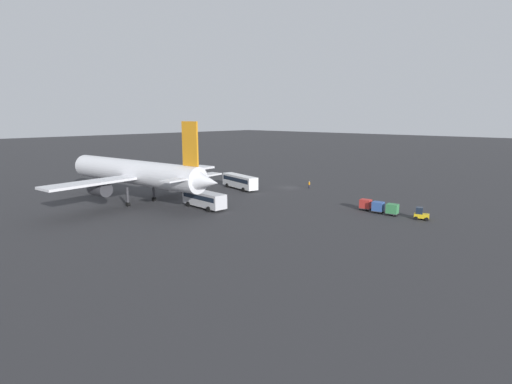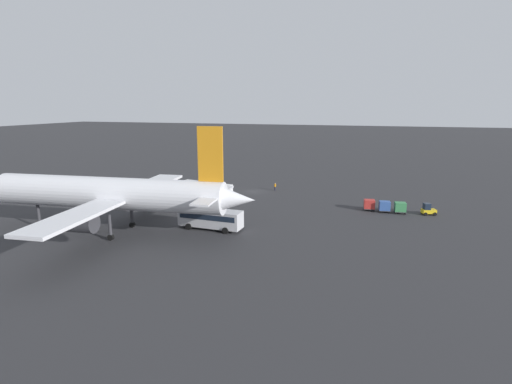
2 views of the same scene
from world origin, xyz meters
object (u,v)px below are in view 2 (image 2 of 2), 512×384
cargo_cart_green (400,207)px  cargo_cart_blue (385,206)px  shuttle_bus_far (210,218)px  airplane (112,194)px  cargo_cart_red (369,204)px  shuttle_bus_near (206,189)px  worker_person (275,187)px  baggage_tug (428,210)px

cargo_cart_green → cargo_cart_blue: size_ratio=1.00×
shuttle_bus_far → cargo_cart_green: bearing=-144.7°
shuttle_bus_far → cargo_cart_blue: bearing=-142.1°
airplane → cargo_cart_green: size_ratio=20.34×
cargo_cart_red → shuttle_bus_near: bearing=0.0°
worker_person → cargo_cart_blue: (-23.85, 12.51, 0.32)m
cargo_cart_green → cargo_cart_blue: bearing=-0.8°
shuttle_bus_near → baggage_tug: (-43.08, -0.16, -1.05)m
shuttle_bus_far → cargo_cart_red: size_ratio=4.71×
shuttle_bus_near → baggage_tug: shuttle_bus_near is taller
airplane → cargo_cart_blue: bearing=-153.4°
shuttle_bus_near → cargo_cart_red: (-32.96, -0.00, -0.80)m
shuttle_bus_near → shuttle_bus_far: bearing=128.4°
cargo_cart_red → airplane: bearing=34.5°
cargo_cart_green → shuttle_bus_far: bearing=32.6°
shuttle_bus_far → cargo_cart_red: 30.33m
shuttle_bus_far → cargo_cart_red: shuttle_bus_far is taller
shuttle_bus_near → cargo_cart_red: bearing=-167.7°
shuttle_bus_far → cargo_cart_blue: shuttle_bus_far is taller
airplane → cargo_cart_green: (-42.26, -24.83, -4.97)m
airplane → cargo_cart_blue: size_ratio=20.34×
worker_person → cargo_cart_red: size_ratio=0.79×
baggage_tug → cargo_cart_blue: baggage_tug is taller
shuttle_bus_far → worker_person: 31.20m
airplane → shuttle_bus_near: bearing=-104.3°
airplane → cargo_cart_red: (-36.87, -25.31, -4.97)m
cargo_cart_blue → shuttle_bus_near: bearing=-0.7°
airplane → shuttle_bus_far: airplane is taller
shuttle_bus_far → worker_person: size_ratio=5.94×
shuttle_bus_far → cargo_cart_blue: 32.21m
baggage_tug → cargo_cart_red: 10.13m
shuttle_bus_far → worker_person: bearing=-91.8°
shuttle_bus_far → cargo_cart_red: (-23.62, -19.01, -0.68)m
cargo_cart_green → baggage_tug: bearing=-172.3°
shuttle_bus_far → cargo_cart_green: size_ratio=4.71×
airplane → shuttle_bus_near: airplane is taller
cargo_cart_green → worker_person: bearing=-25.3°
baggage_tug → cargo_cart_green: 4.79m
shuttle_bus_near → shuttle_bus_far: shuttle_bus_near is taller
airplane → baggage_tug: (-47.00, -25.47, -5.22)m
shuttle_bus_near → cargo_cart_red: shuttle_bus_near is taller
shuttle_bus_near → cargo_cart_green: size_ratio=5.48×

